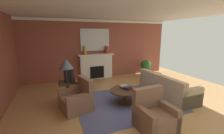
# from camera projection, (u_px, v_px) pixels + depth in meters

# --- Properties ---
(ground_plane) EXTENTS (9.26, 9.26, 0.00)m
(ground_plane) POSITION_uv_depth(u_px,v_px,m) (129.00, 104.00, 4.88)
(ground_plane) COLOR tan
(wall_fireplace) EXTENTS (7.72, 0.12, 2.92)m
(wall_fireplace) POSITION_uv_depth(u_px,v_px,m) (98.00, 49.00, 7.66)
(wall_fireplace) COLOR brown
(wall_fireplace) RESTS_ON ground_plane
(ceiling_panel) EXTENTS (7.72, 7.29, 0.06)m
(ceiling_panel) POSITION_uv_depth(u_px,v_px,m) (126.00, 9.00, 4.52)
(ceiling_panel) COLOR white
(crown_moulding) EXTENTS (7.72, 0.08, 0.12)m
(crown_moulding) POSITION_uv_depth(u_px,v_px,m) (98.00, 21.00, 7.29)
(crown_moulding) COLOR white
(area_rug) EXTENTS (3.17, 2.59, 0.01)m
(area_rug) POSITION_uv_depth(u_px,v_px,m) (125.00, 102.00, 5.00)
(area_rug) COLOR #4C517A
(area_rug) RESTS_ON ground_plane
(fireplace) EXTENTS (1.80, 0.35, 1.25)m
(fireplace) POSITION_uv_depth(u_px,v_px,m) (96.00, 67.00, 7.60)
(fireplace) COLOR white
(fireplace) RESTS_ON ground_plane
(mantel_mirror) EXTENTS (1.44, 0.04, 1.06)m
(mantel_mirror) POSITION_uv_depth(u_px,v_px,m) (95.00, 40.00, 7.42)
(mantel_mirror) COLOR silver
(sofa) EXTENTS (0.98, 2.13, 0.85)m
(sofa) POSITION_uv_depth(u_px,v_px,m) (166.00, 89.00, 5.40)
(sofa) COLOR tan
(sofa) RESTS_ON ground_plane
(armchair_near_window) EXTENTS (0.97, 0.97, 0.95)m
(armchair_near_window) POSITION_uv_depth(u_px,v_px,m) (77.00, 100.00, 4.47)
(armchair_near_window) COLOR brown
(armchair_near_window) RESTS_ON ground_plane
(armchair_facing_fireplace) EXTENTS (0.82, 0.82, 0.95)m
(armchair_facing_fireplace) POSITION_uv_depth(u_px,v_px,m) (154.00, 117.00, 3.57)
(armchair_facing_fireplace) COLOR brown
(armchair_facing_fireplace) RESTS_ON ground_plane
(coffee_table) EXTENTS (1.00, 1.00, 0.45)m
(coffee_table) POSITION_uv_depth(u_px,v_px,m) (125.00, 93.00, 4.93)
(coffee_table) COLOR #3D2D1E
(coffee_table) RESTS_ON ground_plane
(side_table) EXTENTS (0.56, 0.56, 0.70)m
(side_table) POSITION_uv_depth(u_px,v_px,m) (68.00, 91.00, 4.94)
(side_table) COLOR #3D2D1E
(side_table) RESTS_ON ground_plane
(table_lamp) EXTENTS (0.44, 0.44, 0.75)m
(table_lamp) POSITION_uv_depth(u_px,v_px,m) (66.00, 66.00, 4.76)
(table_lamp) COLOR black
(table_lamp) RESTS_ON side_table
(vase_on_side_table) EXTENTS (0.14, 0.14, 0.41)m
(vase_on_side_table) POSITION_uv_depth(u_px,v_px,m) (72.00, 76.00, 4.78)
(vase_on_side_table) COLOR black
(vase_on_side_table) RESTS_ON side_table
(vase_mantel_right) EXTENTS (0.19, 0.19, 0.37)m
(vase_mantel_right) POSITION_uv_depth(u_px,v_px,m) (107.00, 50.00, 7.57)
(vase_mantel_right) COLOR #9E3328
(vase_mantel_right) RESTS_ON fireplace
(vase_mantel_left) EXTENTS (0.14, 0.14, 0.41)m
(vase_mantel_left) POSITION_uv_depth(u_px,v_px,m) (85.00, 50.00, 7.17)
(vase_mantel_left) COLOR #B7892D
(vase_mantel_left) RESTS_ON fireplace
(book_red_cover) EXTENTS (0.19, 0.15, 0.06)m
(book_red_cover) POSITION_uv_depth(u_px,v_px,m) (129.00, 88.00, 4.97)
(book_red_cover) COLOR maroon
(book_red_cover) RESTS_ON coffee_table
(book_art_folio) EXTENTS (0.24, 0.21, 0.03)m
(book_art_folio) POSITION_uv_depth(u_px,v_px,m) (124.00, 86.00, 5.05)
(book_art_folio) COLOR tan
(book_art_folio) RESTS_ON coffee_table
(book_small_novel) EXTENTS (0.27, 0.17, 0.03)m
(book_small_novel) POSITION_uv_depth(u_px,v_px,m) (128.00, 87.00, 4.88)
(book_small_novel) COLOR navy
(book_small_novel) RESTS_ON coffee_table
(potted_plant) EXTENTS (0.56, 0.56, 0.83)m
(potted_plant) POSITION_uv_depth(u_px,v_px,m) (146.00, 66.00, 8.26)
(potted_plant) COLOR #333333
(potted_plant) RESTS_ON ground_plane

